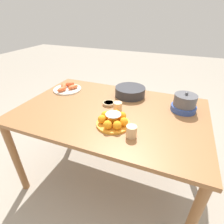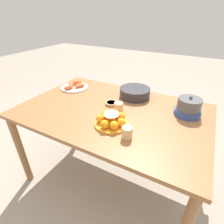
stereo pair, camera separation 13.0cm
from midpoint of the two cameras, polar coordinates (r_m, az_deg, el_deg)
The scene contains 9 objects.
ground_plane at distance 1.92m, azimuth -2.34°, elevation -19.55°, with size 12.00×12.00×0.00m, color #9E9384.
dining_table at distance 1.46m, azimuth -2.89°, elevation -2.28°, with size 1.49×0.98×0.77m.
cake_plate at distance 1.21m, azimuth -2.64°, elevation -2.81°, with size 0.24×0.24×0.10m.
serving_bowl at distance 1.63m, azimuth 3.64°, elevation 6.72°, with size 0.28×0.28×0.09m.
sauce_bowl at distance 1.49m, azimuth -3.55°, elevation 2.77°, with size 0.11×0.11×0.02m.
seafood_platter at distance 1.84m, azimuth -16.41°, elevation 7.51°, with size 0.28×0.28×0.06m.
cup_near at distance 1.11m, azimuth 3.01°, elevation -6.45°, with size 0.07×0.07×0.08m.
cup_far at distance 1.36m, azimuth -0.89°, elevation 1.43°, with size 0.07×0.07×0.09m.
warming_pot at distance 1.46m, azimuth 20.26°, elevation 2.62°, with size 0.20×0.20×0.16m.
Camera 1 is at (0.46, -1.14, 1.47)m, focal length 28.00 mm.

